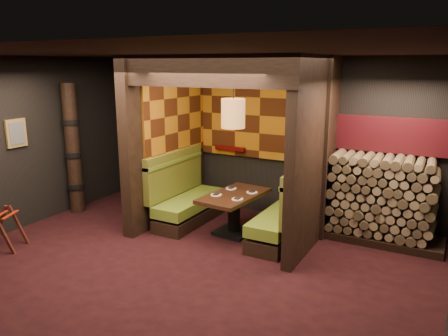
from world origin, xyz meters
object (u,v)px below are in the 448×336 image
dining_table (234,208)px  totem_column (73,150)px  booth_bench_left (186,199)px  luggage_rack (2,228)px  firewood_stack (387,200)px  pendant_lamp (233,113)px  booth_bench_right (287,217)px

dining_table → totem_column: 3.23m
booth_bench_left → luggage_rack: bearing=-127.6°
totem_column → firewood_stack: totem_column is taller
luggage_rack → totem_column: 1.98m
booth_bench_left → pendant_lamp: 1.89m
booth_bench_left → dining_table: bearing=-6.8°
firewood_stack → pendant_lamp: bearing=-158.5°
booth_bench_right → dining_table: (-0.87, -0.12, 0.05)m
firewood_stack → luggage_rack: bearing=-149.1°
dining_table → pendant_lamp: (-0.00, -0.05, 1.54)m
booth_bench_right → pendant_lamp: size_ratio=1.46×
booth_bench_right → totem_column: size_ratio=0.67×
totem_column → booth_bench_left: bearing=14.8°
totem_column → luggage_rack: bearing=-79.9°
luggage_rack → dining_table: bearing=38.0°
booth_bench_right → firewood_stack: (1.35, 0.70, 0.28)m
dining_table → booth_bench_right: bearing=8.1°
luggage_rack → firewood_stack: size_ratio=0.42×
booth_bench_left → dining_table: 1.03m
pendant_lamp → totem_column: size_ratio=0.46×
pendant_lamp → totem_column: (-3.11, -0.38, -0.80)m
pendant_lamp → firewood_stack: pendant_lamp is taller
dining_table → firewood_stack: firewood_stack is taller
dining_table → firewood_stack: size_ratio=0.78×
dining_table → totem_column: bearing=-172.2°
totem_column → pendant_lamp: bearing=6.9°
booth_bench_left → dining_table: booth_bench_left is taller
booth_bench_right → luggage_rack: booth_bench_right is taller
booth_bench_left → dining_table: size_ratio=1.19×
booth_bench_left → firewood_stack: bearing=12.2°
booth_bench_left → dining_table: (1.03, -0.12, 0.05)m
pendant_lamp → luggage_rack: size_ratio=1.52×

